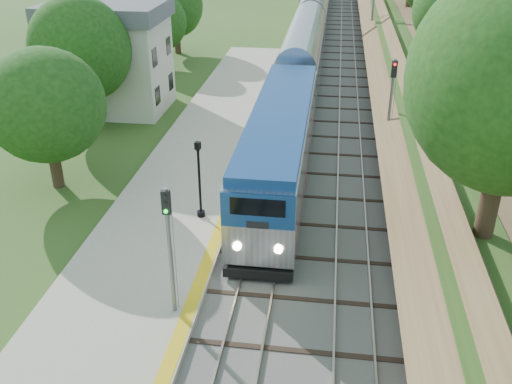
# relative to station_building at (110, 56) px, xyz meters

# --- Properties ---
(trackbed) EXTENTS (9.50, 170.00, 0.28)m
(trackbed) POSITION_rel_station_building_xyz_m (16.00, 30.00, -4.02)
(trackbed) COLOR #4C4944
(trackbed) RESTS_ON ground
(platform) EXTENTS (6.40, 68.00, 0.38)m
(platform) POSITION_rel_station_building_xyz_m (8.80, -14.00, -3.90)
(platform) COLOR #A79D86
(platform) RESTS_ON ground
(yellow_stripe) EXTENTS (0.55, 68.00, 0.01)m
(yellow_stripe) POSITION_rel_station_building_xyz_m (11.65, -14.00, -3.70)
(yellow_stripe) COLOR gold
(yellow_stripe) RESTS_ON platform
(embankment) EXTENTS (10.64, 170.00, 11.70)m
(embankment) POSITION_rel_station_building_xyz_m (24.35, 30.00, -2.14)
(embankment) COLOR brown
(embankment) RESTS_ON ground
(station_building) EXTENTS (8.60, 6.60, 8.00)m
(station_building) POSITION_rel_station_building_xyz_m (0.00, 0.00, 0.00)
(station_building) COLOR beige
(station_building) RESTS_ON ground
(trees_behind_platform) EXTENTS (7.82, 53.32, 7.21)m
(trees_behind_platform) POSITION_rel_station_building_xyz_m (2.83, -9.33, 0.44)
(trees_behind_platform) COLOR #332316
(trees_behind_platform) RESTS_ON ground
(lamppost_far) EXTENTS (0.40, 0.40, 4.02)m
(lamppost_far) POSITION_rel_station_building_xyz_m (10.47, -16.29, -1.92)
(lamppost_far) COLOR black
(lamppost_far) RESTS_ON platform
(signal_platform) EXTENTS (0.31, 0.25, 5.32)m
(signal_platform) POSITION_rel_station_building_xyz_m (11.10, -23.67, -0.44)
(signal_platform) COLOR slate
(signal_platform) RESTS_ON platform
(signal_farside) EXTENTS (0.34, 0.27, 6.12)m
(signal_farside) POSITION_rel_station_building_xyz_m (20.20, -6.59, -0.23)
(signal_farside) COLOR slate
(signal_farside) RESTS_ON ground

